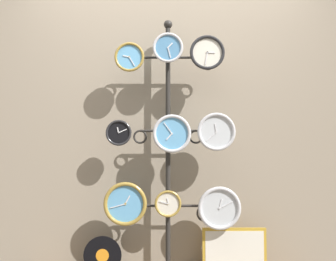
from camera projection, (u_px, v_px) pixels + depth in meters
name	position (u px, v px, depth m)	size (l,w,h in m)	color
shop_wall	(168.00, 103.00, 2.76)	(4.40, 0.04, 2.80)	gray
display_stand	(168.00, 183.00, 2.56)	(0.75, 0.35, 2.05)	#282623
clock_top_left	(129.00, 57.00, 2.52)	(0.23, 0.04, 0.23)	#60A8DB
clock_top_center	(168.00, 48.00, 2.50)	(0.23, 0.04, 0.23)	#4C84B2
clock_top_right	(207.00, 53.00, 2.51)	(0.27, 0.04, 0.27)	silver
clock_middle_left	(119.00, 133.00, 2.51)	(0.20, 0.04, 0.20)	black
clock_middle_center	(172.00, 134.00, 2.48)	(0.29, 0.04, 0.29)	#60A8DB
clock_middle_right	(216.00, 132.00, 2.50)	(0.29, 0.04, 0.29)	silver
clock_bottom_left	(125.00, 204.00, 2.45)	(0.33, 0.04, 0.33)	#60A8DB
clock_bottom_center	(168.00, 204.00, 2.47)	(0.20, 0.04, 0.20)	silver
clock_bottom_right	(219.00, 208.00, 2.47)	(0.33, 0.04, 0.33)	silver
vinyl_record	(102.00, 255.00, 2.48)	(0.29, 0.01, 0.29)	black
picture_frame	(234.00, 250.00, 2.52)	(0.49, 0.02, 0.34)	gold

